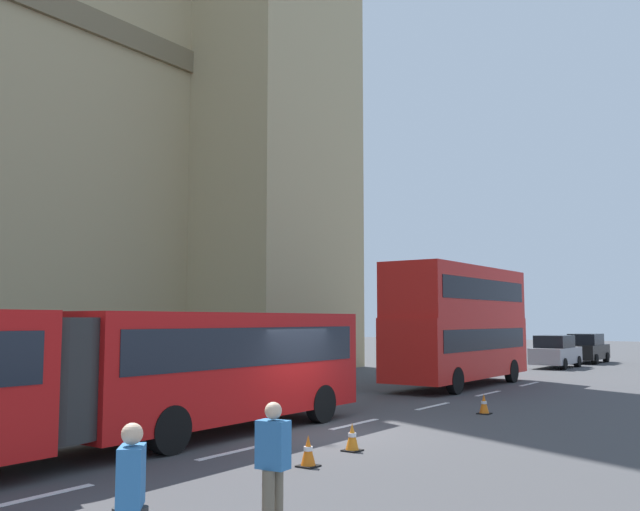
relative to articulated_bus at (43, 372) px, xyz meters
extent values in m
plane|color=#424244|center=(6.31, -1.99, -1.75)|extent=(160.00, 160.00, 0.00)
cube|color=silver|center=(-1.40, -1.99, -1.74)|extent=(2.20, 0.16, 0.01)
cube|color=silver|center=(3.20, -1.99, -1.74)|extent=(2.20, 0.16, 0.01)
cube|color=silver|center=(7.80, -1.99, -1.74)|extent=(2.20, 0.16, 0.01)
cube|color=silver|center=(12.40, -1.99, -1.74)|extent=(2.20, 0.16, 0.01)
cube|color=silver|center=(17.00, -1.99, -1.74)|extent=(2.20, 0.16, 0.01)
cube|color=silver|center=(21.60, -1.99, -1.74)|extent=(2.20, 0.16, 0.01)
cube|color=red|center=(4.75, 0.01, -0.10)|extent=(8.61, 2.50, 2.50)
cube|color=#1E232D|center=(4.75, 0.01, 0.35)|extent=(7.92, 2.54, 0.90)
cylinder|color=#2D2D2D|center=(0.00, 0.01, -0.10)|extent=(2.38, 2.38, 2.25)
cylinder|color=black|center=(7.50, -1.12, -1.25)|extent=(1.00, 0.30, 1.00)
cylinder|color=black|center=(2.17, -1.12, -1.25)|extent=(1.00, 0.30, 1.00)
cube|color=red|center=(18.97, 0.01, -0.15)|extent=(9.22, 2.50, 2.40)
cube|color=black|center=(18.97, 0.01, 0.20)|extent=(8.30, 2.54, 0.84)
cube|color=red|center=(18.97, 0.01, 2.10)|extent=(9.03, 2.50, 2.10)
cube|color=black|center=(18.97, 0.01, 2.20)|extent=(8.30, 2.54, 0.84)
cylinder|color=black|center=(21.92, -1.12, -1.25)|extent=(1.00, 0.30, 1.00)
cylinder|color=black|center=(16.02, -1.12, -1.25)|extent=(1.00, 0.30, 1.00)
cube|color=gray|center=(32.40, 0.06, -1.05)|extent=(4.40, 1.80, 0.90)
cube|color=black|center=(32.20, 0.06, -0.25)|extent=(2.46, 1.66, 0.70)
cylinder|color=black|center=(33.81, -0.75, -1.43)|extent=(0.64, 0.30, 0.64)
cylinder|color=black|center=(30.99, -0.75, -1.43)|extent=(0.64, 0.30, 0.64)
cube|color=black|center=(38.13, -0.22, -1.05)|extent=(4.40, 1.80, 0.90)
cube|color=black|center=(37.93, -0.22, -0.25)|extent=(2.46, 1.66, 0.70)
cylinder|color=black|center=(39.54, -1.03, -1.43)|extent=(0.64, 0.30, 0.64)
cylinder|color=black|center=(36.73, -1.03, -1.43)|extent=(0.64, 0.30, 0.64)
cube|color=black|center=(2.91, -4.09, -1.73)|extent=(0.36, 0.36, 0.03)
cone|color=orange|center=(2.91, -4.09, -1.44)|extent=(0.28, 0.28, 0.55)
cylinder|color=white|center=(2.91, -4.09, -1.41)|extent=(0.17, 0.17, 0.08)
cube|color=black|center=(4.67, -3.94, -1.73)|extent=(0.36, 0.36, 0.03)
cone|color=orange|center=(4.67, -3.94, -1.44)|extent=(0.28, 0.28, 0.55)
cylinder|color=white|center=(4.67, -3.94, -1.41)|extent=(0.17, 0.17, 0.08)
cube|color=black|center=(11.64, -4.01, -1.73)|extent=(0.36, 0.36, 0.03)
cone|color=orange|center=(11.64, -4.01, -1.44)|extent=(0.28, 0.28, 0.55)
cylinder|color=white|center=(11.64, -4.01, -1.41)|extent=(0.17, 0.17, 0.08)
cube|color=#3372B2|center=(-2.93, -6.20, -0.59)|extent=(0.46, 0.45, 0.60)
sphere|color=beige|center=(-2.93, -6.20, -0.17)|extent=(0.22, 0.22, 0.22)
cylinder|color=#726651|center=(-0.64, -6.23, -1.32)|extent=(0.16, 0.16, 0.86)
cylinder|color=#726651|center=(-0.84, -6.25, -1.32)|extent=(0.16, 0.16, 0.86)
cube|color=#3372B2|center=(-0.74, -6.24, -0.59)|extent=(0.28, 0.42, 0.60)
sphere|color=beige|center=(-0.74, -6.24, -0.17)|extent=(0.22, 0.22, 0.22)
camera|label=1|loc=(-7.56, -11.84, 0.98)|focal=38.30mm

